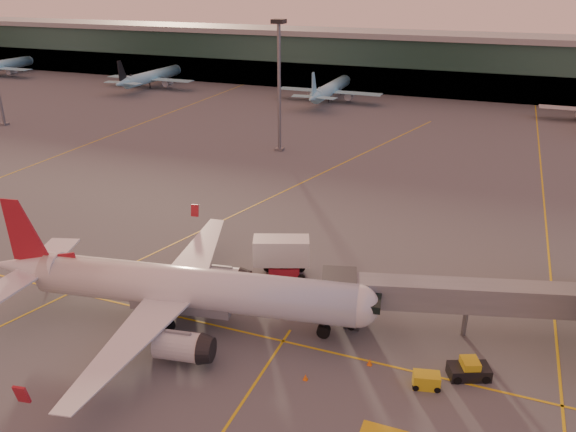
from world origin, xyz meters
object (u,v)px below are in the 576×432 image
(main_airplane, at_px, (181,289))
(gpu_cart, at_px, (426,381))
(pushback_tug, at_px, (469,370))
(catering_truck, at_px, (282,255))

(main_airplane, relative_size, gpu_cart, 15.58)
(pushback_tug, bearing_deg, catering_truck, 131.19)
(main_airplane, xyz_separation_m, pushback_tug, (28.16, 1.58, -3.22))
(main_airplane, bearing_deg, gpu_cart, -12.05)
(catering_truck, bearing_deg, pushback_tug, -46.89)
(main_airplane, bearing_deg, catering_truck, 55.15)
(pushback_tug, bearing_deg, main_airplane, 160.54)
(gpu_cart, bearing_deg, catering_truck, 131.18)
(catering_truck, distance_m, pushback_tug, 24.85)
(main_airplane, distance_m, pushback_tug, 28.38)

